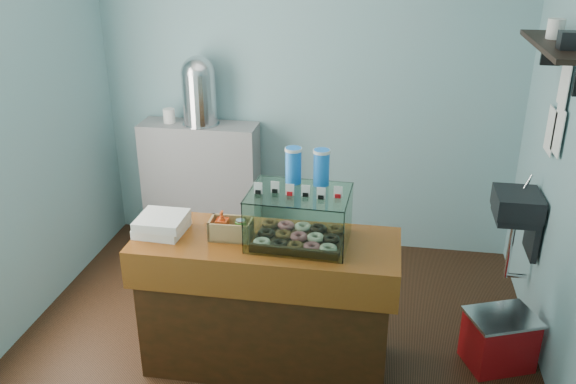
% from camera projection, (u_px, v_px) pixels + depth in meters
% --- Properties ---
extents(ground, '(3.50, 3.50, 0.00)m').
position_uv_depth(ground, '(275.00, 338.00, 4.23)').
color(ground, black).
rests_on(ground, ground).
extents(room_shell, '(3.54, 3.04, 2.82)m').
position_uv_depth(room_shell, '(277.00, 97.00, 3.56)').
color(room_shell, '#7EB1B8').
rests_on(room_shell, ground).
extents(counter, '(1.60, 0.60, 0.90)m').
position_uv_depth(counter, '(267.00, 302.00, 3.82)').
color(counter, '#421E0C').
rests_on(counter, ground).
extents(back_shelf, '(1.00, 0.32, 1.10)m').
position_uv_depth(back_shelf, '(202.00, 184.00, 5.35)').
color(back_shelf, gray).
rests_on(back_shelf, ground).
extents(display_case, '(0.60, 0.45, 0.54)m').
position_uv_depth(display_case, '(301.00, 214.00, 3.58)').
color(display_case, '#321E0F').
rests_on(display_case, counter).
extents(condiment_crate, '(0.25, 0.16, 0.17)m').
position_uv_depth(condiment_crate, '(230.00, 229.00, 3.65)').
color(condiment_crate, tan).
rests_on(condiment_crate, counter).
extents(pastry_boxes, '(0.30, 0.30, 0.11)m').
position_uv_depth(pastry_boxes, '(162.00, 224.00, 3.71)').
color(pastry_boxes, white).
rests_on(pastry_boxes, counter).
extents(coffee_urn, '(0.31, 0.31, 0.57)m').
position_uv_depth(coffee_urn, '(199.00, 89.00, 5.00)').
color(coffee_urn, silver).
rests_on(coffee_urn, back_shelf).
extents(red_cooler, '(0.51, 0.45, 0.37)m').
position_uv_depth(red_cooler, '(499.00, 340.00, 3.91)').
color(red_cooler, '#AD0D11').
rests_on(red_cooler, ground).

